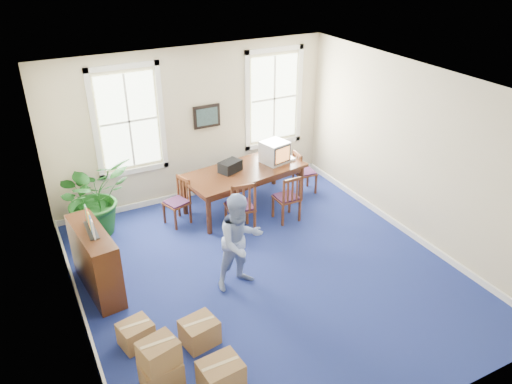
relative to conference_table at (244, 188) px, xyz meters
name	(u,v)px	position (x,y,z in m)	size (l,w,h in m)	color
floor	(267,273)	(-0.68, -2.25, -0.43)	(6.50, 6.50, 0.00)	navy
ceiling	(269,88)	(-0.68, -2.25, 2.77)	(6.50, 6.50, 0.00)	white
wall_back	(193,125)	(-0.68, 1.00, 1.17)	(6.50, 6.50, 0.00)	beige
wall_front	(418,318)	(-0.68, -5.50, 1.17)	(6.50, 6.50, 0.00)	beige
wall_left	(66,238)	(-3.68, -2.25, 1.17)	(6.50, 6.50, 0.00)	beige
wall_right	(415,154)	(2.32, -2.25, 1.17)	(6.50, 6.50, 0.00)	beige
baseboard_back	(197,192)	(-0.68, 0.97, -0.37)	(6.00, 0.04, 0.12)	white
baseboard_left	(87,327)	(-3.65, -2.25, -0.37)	(0.04, 6.50, 0.12)	white
baseboard_right	(402,227)	(2.29, -2.25, -0.37)	(0.04, 6.50, 0.12)	white
window_left	(129,121)	(-1.98, 0.98, 1.47)	(1.40, 0.12, 2.20)	white
window_right	(274,98)	(1.22, 0.98, 1.47)	(1.40, 0.12, 2.20)	white
wall_picture	(207,116)	(-0.38, 0.95, 1.32)	(0.58, 0.06, 0.48)	black
conference_table	(244,188)	(0.00, 0.00, 0.00)	(2.49, 1.13, 0.85)	#472411
crt_tv	(275,152)	(0.74, 0.06, 0.65)	(0.49, 0.54, 0.45)	#B7B7BC
game_console	(290,159)	(1.08, 0.00, 0.45)	(0.16, 0.19, 0.05)	white
equipment_bag	(230,166)	(-0.28, 0.06, 0.54)	(0.44, 0.29, 0.22)	black
chair_near_left	(240,206)	(-0.51, -0.85, 0.13)	(0.50, 0.50, 1.12)	brown
chair_near_right	(287,197)	(0.51, -0.85, 0.07)	(0.45, 0.45, 1.00)	brown
chair_end_left	(176,202)	(-1.47, 0.00, 0.04)	(0.42, 0.42, 0.94)	brown
chair_end_right	(305,172)	(1.47, 0.00, 0.06)	(0.43, 0.43, 0.96)	brown
man	(240,242)	(-1.20, -2.30, 0.40)	(0.80, 0.62, 1.64)	#8397C9
credenza	(96,261)	(-3.28, -1.38, 0.13)	(0.40, 1.41, 1.11)	#472411
brochure_rack	(90,221)	(-3.26, -1.38, 0.85)	(0.13, 0.76, 0.34)	#99999E
potted_plant	(94,197)	(-2.92, 0.41, 0.33)	(1.35, 1.18, 1.51)	#154D15
cardboard_boxes	(172,353)	(-2.80, -3.60, -0.05)	(1.32, 1.32, 0.75)	olive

